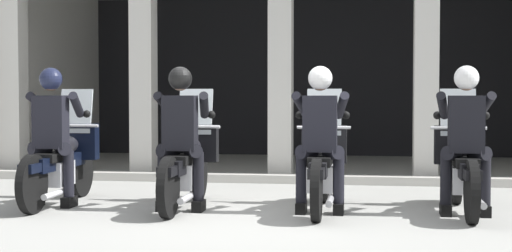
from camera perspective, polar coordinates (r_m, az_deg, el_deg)
ground_plane at (r=11.23m, az=1.85°, el=-4.17°), size 80.00×80.00×0.00m
station_building at (r=14.15m, az=3.10°, el=6.07°), size 9.64×5.22×3.48m
kerb_strip at (r=11.07m, az=1.55°, el=-3.95°), size 9.14×0.24×0.12m
motorcycle_far_left at (r=9.27m, az=-14.24°, el=-2.53°), size 0.62×2.04×1.35m
police_officer_far_left at (r=8.98m, az=-14.97°, el=0.10°), size 0.63×0.61×1.58m
motorcycle_center_left at (r=8.72m, az=-5.16°, el=-2.78°), size 0.62×2.04×1.35m
police_officer_center_left at (r=8.41m, az=-5.63°, el=0.02°), size 0.63×0.61×1.58m
motorcycle_center_right at (r=8.51m, az=4.92°, el=-2.90°), size 0.62×2.04×1.35m
police_officer_center_right at (r=8.20m, az=4.80°, el=-0.04°), size 0.63×0.61×1.58m
motorcycle_far_right at (r=8.64m, az=15.12°, el=-2.90°), size 0.62×2.04×1.35m
police_officer_far_right at (r=8.33m, az=15.37°, el=-0.08°), size 0.63×0.61×1.58m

